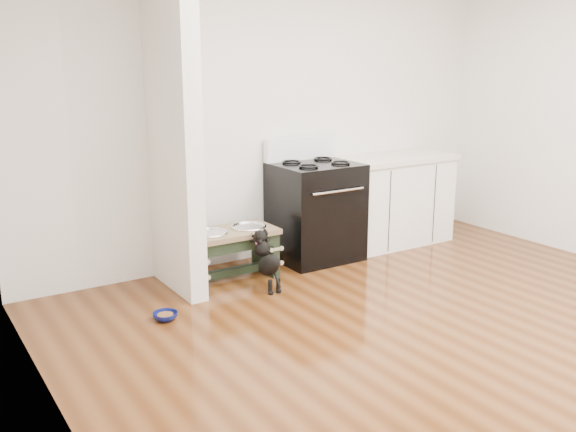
# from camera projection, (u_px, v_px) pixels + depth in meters

# --- Properties ---
(ground) EXTENTS (5.00, 5.00, 0.00)m
(ground) POSITION_uv_depth(u_px,v_px,m) (469.00, 348.00, 4.29)
(ground) COLOR #46230C
(ground) RESTS_ON ground
(room_shell) EXTENTS (5.00, 5.00, 5.00)m
(room_shell) POSITION_uv_depth(u_px,v_px,m) (487.00, 103.00, 3.89)
(room_shell) COLOR silver
(room_shell) RESTS_ON ground
(partition_wall) EXTENTS (0.15, 0.80, 2.70)m
(partition_wall) POSITION_uv_depth(u_px,v_px,m) (173.00, 127.00, 5.06)
(partition_wall) COLOR silver
(partition_wall) RESTS_ON ground
(oven_range) EXTENTS (0.76, 0.69, 1.14)m
(oven_range) POSITION_uv_depth(u_px,v_px,m) (315.00, 210.00, 6.07)
(oven_range) COLOR black
(oven_range) RESTS_ON ground
(cabinet_run) EXTENTS (1.24, 0.64, 0.91)m
(cabinet_run) POSITION_uv_depth(u_px,v_px,m) (392.00, 200.00, 6.60)
(cabinet_run) COLOR white
(cabinet_run) RESTS_ON ground
(dog_feeder) EXTENTS (0.81, 0.43, 0.46)m
(dog_feeder) POSITION_uv_depth(u_px,v_px,m) (230.00, 245.00, 5.51)
(dog_feeder) COLOR black
(dog_feeder) RESTS_ON ground
(puppy) EXTENTS (0.14, 0.42, 0.49)m
(puppy) POSITION_uv_depth(u_px,v_px,m) (267.00, 258.00, 5.30)
(puppy) COLOR black
(puppy) RESTS_ON ground
(floor_bowl) EXTENTS (0.23, 0.23, 0.06)m
(floor_bowl) POSITION_uv_depth(u_px,v_px,m) (165.00, 316.00, 4.73)
(floor_bowl) COLOR #0C1356
(floor_bowl) RESTS_ON ground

